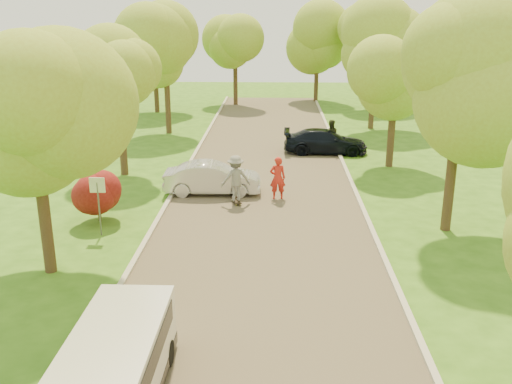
# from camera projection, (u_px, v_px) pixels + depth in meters

# --- Properties ---
(ground) EXTENTS (100.00, 100.00, 0.00)m
(ground) POSITION_uv_depth(u_px,v_px,m) (258.00, 289.00, 16.63)
(ground) COLOR #316017
(ground) RESTS_ON ground
(road) EXTENTS (8.00, 60.00, 0.01)m
(road) POSITION_uv_depth(u_px,v_px,m) (264.00, 201.00, 24.24)
(road) COLOR #4C4438
(road) RESTS_ON ground
(curb_left) EXTENTS (0.18, 60.00, 0.12)m
(curb_left) POSITION_uv_depth(u_px,v_px,m) (169.00, 199.00, 24.36)
(curb_left) COLOR #B2AD9E
(curb_left) RESTS_ON ground
(curb_right) EXTENTS (0.18, 60.00, 0.12)m
(curb_right) POSITION_uv_depth(u_px,v_px,m) (360.00, 201.00, 24.09)
(curb_right) COLOR #B2AD9E
(curb_right) RESTS_ON ground
(street_sign) EXTENTS (0.55, 0.06, 2.17)m
(street_sign) POSITION_uv_depth(u_px,v_px,m) (98.00, 194.00, 20.15)
(street_sign) COLOR #59595E
(street_sign) RESTS_ON ground
(red_shrub) EXTENTS (1.70, 1.70, 1.95)m
(red_shrub) POSITION_uv_depth(u_px,v_px,m) (98.00, 194.00, 21.74)
(red_shrub) COLOR #382619
(red_shrub) RESTS_ON ground
(tree_l_mida) EXTENTS (4.71, 4.60, 7.39)m
(tree_l_mida) POSITION_uv_depth(u_px,v_px,m) (38.00, 106.00, 16.21)
(tree_l_mida) COLOR #382619
(tree_l_mida) RESTS_ON ground
(tree_l_midb) EXTENTS (4.30, 4.20, 6.62)m
(tree_l_midb) POSITION_uv_depth(u_px,v_px,m) (122.00, 81.00, 26.88)
(tree_l_midb) COLOR #382619
(tree_l_midb) RESTS_ON ground
(tree_l_far) EXTENTS (4.92, 4.80, 7.79)m
(tree_l_far) POSITION_uv_depth(u_px,v_px,m) (168.00, 48.00, 36.11)
(tree_l_far) COLOR #382619
(tree_l_far) RESTS_ON ground
(tree_r_mida) EXTENTS (5.13, 5.00, 7.95)m
(tree_r_mida) POSITION_uv_depth(u_px,v_px,m) (468.00, 79.00, 19.46)
(tree_r_mida) COLOR #382619
(tree_r_mida) RESTS_ON ground
(tree_r_midb) EXTENTS (4.51, 4.40, 7.01)m
(tree_r_midb) POSITION_uv_depth(u_px,v_px,m) (400.00, 71.00, 28.24)
(tree_r_midb) COLOR #382619
(tree_r_midb) RESTS_ON ground
(tree_r_far) EXTENTS (5.33, 5.20, 8.34)m
(tree_r_far) POSITION_uv_depth(u_px,v_px,m) (379.00, 41.00, 37.45)
(tree_r_far) COLOR #382619
(tree_r_far) RESTS_ON ground
(tree_bg_a) EXTENTS (5.12, 5.00, 7.72)m
(tree_bg_a) POSITION_uv_depth(u_px,v_px,m) (157.00, 43.00, 43.85)
(tree_bg_a) COLOR #382619
(tree_bg_a) RESTS_ON ground
(tree_bg_b) EXTENTS (5.12, 5.00, 7.95)m
(tree_bg_b) POSITION_uv_depth(u_px,v_px,m) (374.00, 40.00, 45.12)
(tree_bg_b) COLOR #382619
(tree_bg_b) RESTS_ON ground
(tree_bg_c) EXTENTS (4.92, 4.80, 7.33)m
(tree_bg_c) POSITION_uv_depth(u_px,v_px,m) (238.00, 45.00, 47.55)
(tree_bg_c) COLOR #382619
(tree_bg_c) RESTS_ON ground
(tree_bg_d) EXTENTS (5.12, 5.00, 7.72)m
(tree_bg_d) POSITION_uv_depth(u_px,v_px,m) (320.00, 40.00, 49.13)
(tree_bg_d) COLOR #382619
(tree_bg_d) RESTS_ON ground
(minivan) EXTENTS (1.75, 4.43, 1.65)m
(minivan) POSITION_uv_depth(u_px,v_px,m) (116.00, 368.00, 11.53)
(minivan) COLOR white
(minivan) RESTS_ON ground
(silver_sedan) EXTENTS (4.30, 1.63, 1.40)m
(silver_sedan) POSITION_uv_depth(u_px,v_px,m) (212.00, 178.00, 25.12)
(silver_sedan) COLOR #BBBBC0
(silver_sedan) RESTS_ON ground
(dark_sedan) EXTENTS (4.75, 2.05, 1.36)m
(dark_sedan) POSITION_uv_depth(u_px,v_px,m) (325.00, 141.00, 32.25)
(dark_sedan) COLOR black
(dark_sedan) RESTS_ON ground
(longboard) EXTENTS (0.56, 1.03, 0.12)m
(longboard) POSITION_uv_depth(u_px,v_px,m) (236.00, 201.00, 24.03)
(longboard) COLOR black
(longboard) RESTS_ON ground
(skateboarder) EXTENTS (1.41, 1.06, 1.94)m
(skateboarder) POSITION_uv_depth(u_px,v_px,m) (236.00, 178.00, 23.73)
(skateboarder) COLOR slate
(skateboarder) RESTS_ON longboard
(person_striped) EXTENTS (0.72, 0.51, 1.87)m
(person_striped) POSITION_uv_depth(u_px,v_px,m) (278.00, 178.00, 24.32)
(person_striped) COLOR red
(person_striped) RESTS_ON ground
(person_olive) EXTENTS (0.92, 0.73, 1.85)m
(person_olive) POSITION_uv_depth(u_px,v_px,m) (331.00, 136.00, 32.51)
(person_olive) COLOR #2A2F1C
(person_olive) RESTS_ON ground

